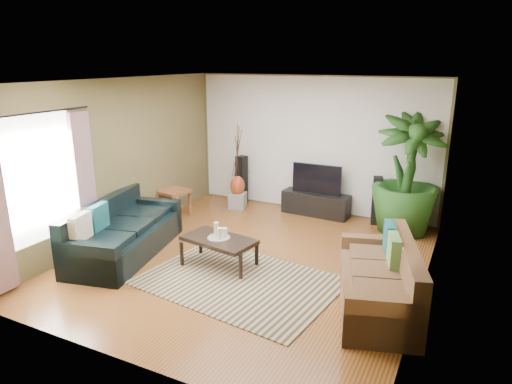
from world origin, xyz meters
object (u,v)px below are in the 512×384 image
Objects in this scene: coffee_table at (219,252)px; pedestal at (238,200)px; television at (317,179)px; sofa_left at (125,229)px; sofa_right at (377,276)px; potted_plant at (407,175)px; tv_stand at (316,204)px; speaker_left at (242,180)px; side_table at (174,203)px; vase at (237,186)px; speaker_right at (377,201)px.

coffee_table is 2.76m from pedestal.
television is 1.72m from pedestal.
pedestal is at bearing -22.40° from sofa_left.
television is (0.53, 2.87, 0.52)m from coffee_table.
television is at bearing -165.58° from sofa_right.
potted_plant reaches higher than sofa_left.
coffee_table is (1.55, 0.27, -0.20)m from sofa_left.
potted_plant is at bearing 165.68° from sofa_right.
speaker_left is at bearing -176.81° from tv_stand.
sofa_right is 1.76× the size of coffee_table.
side_table is at bearing -112.32° from speaker_left.
coffee_table is at bearing -67.21° from vase.
potted_plant is at bearing 59.75° from coffee_table.
vase is (-3.30, -0.12, -0.58)m from potted_plant.
speaker_left reaches higher than vase.
coffee_table is 3.58m from potted_plant.
tv_stand is 1.21m from speaker_right.
vase is (0.48, 2.82, 0.05)m from sofa_left.
speaker_left reaches higher than tv_stand.
speaker_right is at bearing 7.36° from speaker_left.
pedestal is 0.59× the size of side_table.
coffee_table is (-2.36, 0.15, -0.20)m from sofa_right.
side_table is (-0.36, 1.78, -0.15)m from sofa_left.
pedestal is (0.07, -0.32, -0.35)m from speaker_left.
speaker_left reaches higher than sofa_left.
potted_plant reaches higher than television.
coffee_table reaches higher than pedestal.
speaker_left reaches higher than pedestal.
television reaches higher than pedestal.
side_table is at bearing -129.30° from pedestal.
vase is (-1.59, -0.32, 0.25)m from tv_stand.
potted_plant is at bearing 2.12° from vase.
speaker_left is 1.88× the size of side_table.
speaker_right is 0.82m from potted_plant.
sofa_right reaches higher than tv_stand.
sofa_right is at bearing -33.34° from speaker_left.
sofa_left is at bearing -120.31° from tv_stand.
potted_plant is (1.71, -0.20, 0.32)m from television.
sofa_right is 1.84× the size of speaker_left.
coffee_table is at bearing -67.21° from pedestal.
side_table reaches higher than pedestal.
sofa_right is at bearing -21.14° from side_table.
side_table is (-0.77, -1.36, -0.24)m from speaker_left.
coffee_table is 1.10× the size of television.
tv_stand is 1.47× the size of speaker_right.
speaker_left is at bearing 102.54° from vase.
speaker_right is 2.80m from vase.
side_table is at bearing 151.52° from coffee_table.
television is 1.78× the size of side_table.
sofa_left is at bearing -99.77° from vase.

